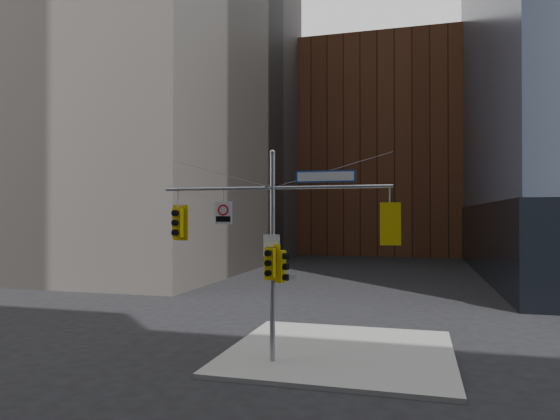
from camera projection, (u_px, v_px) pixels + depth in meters
The scene contains 13 objects.
ground at pixel (254, 384), 14.91m from camera, with size 160.00×160.00×0.00m, color black.
sidewalk_corner at pixel (340, 352), 18.24m from camera, with size 8.00×8.00×0.15m, color gray.
brick_midrise at pixel (383, 153), 70.98m from camera, with size 26.00×20.00×28.00m, color brown.
signal_assembly at pixel (272, 235), 16.88m from camera, with size 8.00×0.80×7.30m.
traffic_light_west_arm at pixel (178, 223), 17.84m from camera, with size 0.61×0.50×1.28m.
traffic_light_east_arm at pixel (390, 224), 15.85m from camera, with size 0.64×0.57×1.35m.
traffic_light_pole_side at pixel (282, 267), 16.78m from camera, with size 0.46×0.39×1.07m.
traffic_light_pole_front at pixel (270, 263), 16.61m from camera, with size 0.58×0.49×1.22m.
street_sign_blade at pixel (325, 176), 16.42m from camera, with size 2.00×0.08×0.39m.
regulatory_sign_arm at pixel (223, 212), 17.34m from camera, with size 0.63×0.09×0.79m.
regulatory_sign_pole at pixel (272, 246), 16.77m from camera, with size 0.57×0.04×0.74m.
street_blade_ew at pixel (285, 277), 16.75m from camera, with size 0.79×0.08×0.16m.
street_blade_ns at pixel (276, 280), 17.30m from camera, with size 0.11×0.73×0.15m.
Camera 1 is at (4.73, -14.22, 5.07)m, focal length 32.00 mm.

